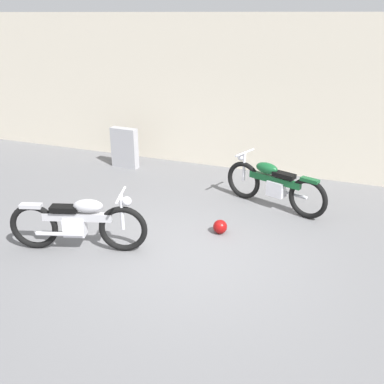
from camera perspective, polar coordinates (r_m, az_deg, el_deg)
ground_plane at (r=6.96m, az=0.04°, el=-8.27°), size 40.00×40.00×0.00m
building_wall at (r=10.36m, az=9.11°, el=12.40°), size 18.00×0.30×3.58m
stone_marker at (r=10.82m, az=-8.86°, el=5.77°), size 0.69×0.24×0.98m
helmet at (r=7.56m, az=3.72°, el=-4.58°), size 0.25×0.25×0.25m
motorcycle_green at (r=8.56m, az=10.68°, el=1.00°), size 2.12×0.97×1.00m
motorcycle_silver at (r=7.11m, az=-14.66°, el=-3.93°), size 2.15×0.91×1.00m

